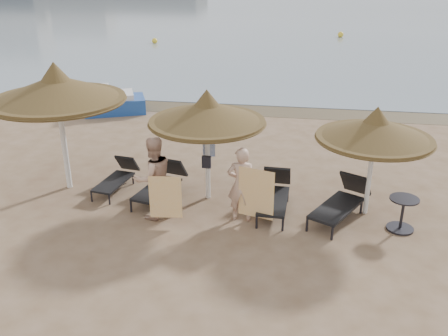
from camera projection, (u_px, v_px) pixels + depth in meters
The scene contains 19 objects.
ground at pixel (170, 233), 10.70m from camera, with size 160.00×160.00×0.00m, color #8D7159.
wet_sand_strip at pixel (232, 109), 19.22m from camera, with size 200.00×1.60×0.01m, color brown.
palapa_left at pixel (57, 89), 11.81m from camera, with size 3.25×3.25×3.22m.
palapa_center at pixel (207, 113), 11.41m from camera, with size 2.74×2.74×2.72m.
palapa_right at pixel (375, 130), 10.75m from camera, with size 2.57×2.57×2.54m.
lounger_far_left at pixel (118, 177), 12.63m from camera, with size 0.77×1.67×0.72m.
lounger_near_left at pixel (162, 183), 12.18m from camera, with size 1.02×1.93×0.82m.
lounger_near_right at pixel (275, 193), 11.61m from camera, with size 0.69×1.91×0.85m.
lounger_far_right at pixel (342, 201), 11.24m from camera, with size 1.51×2.04×0.88m.
side_table at pixel (402, 215), 10.72m from camera, with size 0.62×0.62×0.75m.
person_left at pixel (153, 172), 10.95m from camera, with size 1.02×0.66×2.22m, color tan.
person_right at pixel (241, 179), 10.88m from camera, with size 0.92×0.60×2.01m, color tan.
towel_left at pixel (165, 197), 10.76m from camera, with size 0.71×0.10×0.99m.
towel_right at pixel (256, 194), 10.69m from camera, with size 0.79×0.24×1.14m.
bag_patterned at pixel (209, 149), 11.95m from camera, with size 0.31×0.18×0.37m.
bag_dark at pixel (206, 162), 11.72m from camera, with size 0.21×0.08×0.30m.
pedal_boat at pixel (114, 102), 18.71m from camera, with size 2.54×2.05×1.03m.
buoy_left at pixel (155, 41), 33.09m from camera, with size 0.36×0.36×0.36m, color yellow.
buoy_mid at pixel (341, 35), 35.48m from camera, with size 0.41×0.41×0.41m, color yellow.
Camera 1 is at (2.59, -8.97, 5.53)m, focal length 40.00 mm.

